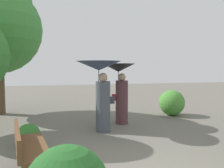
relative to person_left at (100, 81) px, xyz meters
name	(u,v)px	position (x,y,z in m)	size (l,w,h in m)	color
person_left	(100,81)	(0.00, 0.00, 0.00)	(1.24, 1.24, 1.98)	#474C56
person_right	(120,82)	(0.77, 0.75, -0.10)	(1.06, 1.06, 1.92)	#563338
park_bench	(28,145)	(-1.68, -2.33, -0.92)	(0.75, 1.56, 0.83)	#38383D
bush_path_left	(172,103)	(3.00, 1.52, -0.96)	(0.95, 0.95, 0.95)	#4C9338
bush_path_right	(29,135)	(-1.83, -0.87, -1.17)	(0.53, 0.53, 0.53)	#2D6B28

